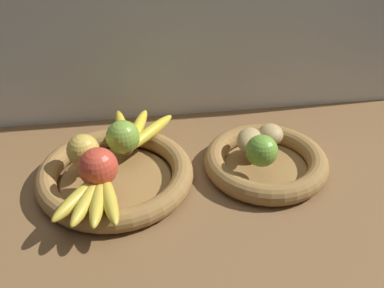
{
  "coord_description": "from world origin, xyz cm",
  "views": [
    {
      "loc": [
        -12.59,
        -76.07,
        62.47
      ],
      "look_at": [
        -1.48,
        1.91,
        8.52
      ],
      "focal_mm": 42.84,
      "sensor_mm": 36.0,
      "label": 1
    }
  ],
  "objects_px": {
    "fruit_bowl_left": "(115,175)",
    "apple_green_back": "(123,137)",
    "apple_golden_left": "(83,150)",
    "potato_back": "(271,134)",
    "banana_bunch_front": "(94,197)",
    "apple_red_front": "(98,167)",
    "potato_oblong": "(250,140)",
    "fruit_bowl_right": "(266,162)",
    "lime_near": "(262,151)",
    "banana_bunch_back": "(136,131)"
  },
  "relations": [
    {
      "from": "fruit_bowl_left",
      "to": "apple_green_back",
      "type": "distance_m",
      "value": 0.08
    },
    {
      "from": "apple_golden_left",
      "to": "apple_green_back",
      "type": "xyz_separation_m",
      "value": [
        0.08,
        0.03,
        0.0
      ]
    },
    {
      "from": "apple_green_back",
      "to": "potato_back",
      "type": "xyz_separation_m",
      "value": [
        0.33,
        -0.01,
        -0.02
      ]
    },
    {
      "from": "potato_back",
      "to": "banana_bunch_front",
      "type": "bearing_deg",
      "value": -158.41
    },
    {
      "from": "apple_red_front",
      "to": "potato_oblong",
      "type": "bearing_deg",
      "value": 13.58
    },
    {
      "from": "fruit_bowl_right",
      "to": "lime_near",
      "type": "relative_size",
      "value": 4.04
    },
    {
      "from": "apple_golden_left",
      "to": "banana_bunch_back",
      "type": "relative_size",
      "value": 0.38
    },
    {
      "from": "fruit_bowl_right",
      "to": "potato_back",
      "type": "relative_size",
      "value": 4.43
    },
    {
      "from": "lime_near",
      "to": "apple_golden_left",
      "type": "bearing_deg",
      "value": 171.68
    },
    {
      "from": "fruit_bowl_right",
      "to": "banana_bunch_front",
      "type": "xyz_separation_m",
      "value": [
        -0.37,
        -0.11,
        0.04
      ]
    },
    {
      "from": "fruit_bowl_right",
      "to": "lime_near",
      "type": "distance_m",
      "value": 0.07
    },
    {
      "from": "fruit_bowl_left",
      "to": "lime_near",
      "type": "height_order",
      "value": "lime_near"
    },
    {
      "from": "fruit_bowl_left",
      "to": "apple_golden_left",
      "type": "height_order",
      "value": "apple_golden_left"
    },
    {
      "from": "banana_bunch_front",
      "to": "potato_back",
      "type": "bearing_deg",
      "value": 21.59
    },
    {
      "from": "fruit_bowl_right",
      "to": "banana_bunch_front",
      "type": "distance_m",
      "value": 0.38
    },
    {
      "from": "fruit_bowl_left",
      "to": "apple_red_front",
      "type": "distance_m",
      "value": 0.09
    },
    {
      "from": "fruit_bowl_right",
      "to": "potato_oblong",
      "type": "height_order",
      "value": "potato_oblong"
    },
    {
      "from": "fruit_bowl_left",
      "to": "apple_red_front",
      "type": "relative_size",
      "value": 4.22
    },
    {
      "from": "apple_green_back",
      "to": "potato_oblong",
      "type": "height_order",
      "value": "apple_green_back"
    },
    {
      "from": "banana_bunch_back",
      "to": "lime_near",
      "type": "bearing_deg",
      "value": -29.78
    },
    {
      "from": "fruit_bowl_left",
      "to": "apple_red_front",
      "type": "bearing_deg",
      "value": -117.9
    },
    {
      "from": "banana_bunch_back",
      "to": "potato_oblong",
      "type": "height_order",
      "value": "potato_oblong"
    },
    {
      "from": "apple_golden_left",
      "to": "lime_near",
      "type": "relative_size",
      "value": 1.01
    },
    {
      "from": "fruit_bowl_left",
      "to": "apple_green_back",
      "type": "xyz_separation_m",
      "value": [
        0.02,
        0.05,
        0.06
      ]
    },
    {
      "from": "banana_bunch_front",
      "to": "potato_back",
      "type": "distance_m",
      "value": 0.41
    },
    {
      "from": "fruit_bowl_left",
      "to": "apple_red_front",
      "type": "xyz_separation_m",
      "value": [
        -0.03,
        -0.05,
        0.06
      ]
    },
    {
      "from": "banana_bunch_front",
      "to": "lime_near",
      "type": "xyz_separation_m",
      "value": [
        0.34,
        0.08,
        0.02
      ]
    },
    {
      "from": "apple_green_back",
      "to": "potato_back",
      "type": "height_order",
      "value": "apple_green_back"
    },
    {
      "from": "fruit_bowl_left",
      "to": "apple_red_front",
      "type": "height_order",
      "value": "apple_red_front"
    },
    {
      "from": "fruit_bowl_right",
      "to": "banana_bunch_back",
      "type": "relative_size",
      "value": 1.51
    },
    {
      "from": "potato_back",
      "to": "potato_oblong",
      "type": "bearing_deg",
      "value": -164.05
    },
    {
      "from": "fruit_bowl_right",
      "to": "banana_bunch_front",
      "type": "bearing_deg",
      "value": -163.07
    },
    {
      "from": "fruit_bowl_right",
      "to": "apple_golden_left",
      "type": "height_order",
      "value": "apple_golden_left"
    },
    {
      "from": "apple_red_front",
      "to": "lime_near",
      "type": "bearing_deg",
      "value": 2.8
    },
    {
      "from": "fruit_bowl_right",
      "to": "fruit_bowl_left",
      "type": "bearing_deg",
      "value": -180.0
    },
    {
      "from": "apple_golden_left",
      "to": "banana_bunch_back",
      "type": "bearing_deg",
      "value": 39.39
    },
    {
      "from": "potato_oblong",
      "to": "potato_back",
      "type": "bearing_deg",
      "value": 15.95
    },
    {
      "from": "apple_red_front",
      "to": "lime_near",
      "type": "distance_m",
      "value": 0.33
    },
    {
      "from": "apple_red_front",
      "to": "lime_near",
      "type": "height_order",
      "value": "apple_red_front"
    },
    {
      "from": "fruit_bowl_right",
      "to": "banana_bunch_back",
      "type": "height_order",
      "value": "banana_bunch_back"
    },
    {
      "from": "fruit_bowl_right",
      "to": "potato_back",
      "type": "distance_m",
      "value": 0.06
    },
    {
      "from": "banana_bunch_front",
      "to": "potato_back",
      "type": "relative_size",
      "value": 2.66
    },
    {
      "from": "apple_red_front",
      "to": "banana_bunch_back",
      "type": "height_order",
      "value": "apple_red_front"
    },
    {
      "from": "banana_bunch_back",
      "to": "potato_oblong",
      "type": "distance_m",
      "value": 0.26
    },
    {
      "from": "fruit_bowl_right",
      "to": "apple_golden_left",
      "type": "distance_m",
      "value": 0.39
    },
    {
      "from": "apple_green_back",
      "to": "lime_near",
      "type": "xyz_separation_m",
      "value": [
        0.28,
        -0.09,
        -0.0
      ]
    },
    {
      "from": "apple_red_front",
      "to": "banana_bunch_front",
      "type": "bearing_deg",
      "value": -98.84
    },
    {
      "from": "fruit_bowl_right",
      "to": "lime_near",
      "type": "height_order",
      "value": "lime_near"
    },
    {
      "from": "banana_bunch_front",
      "to": "potato_oblong",
      "type": "bearing_deg",
      "value": 22.44
    },
    {
      "from": "apple_red_front",
      "to": "fruit_bowl_left",
      "type": "bearing_deg",
      "value": 62.1
    }
  ]
}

